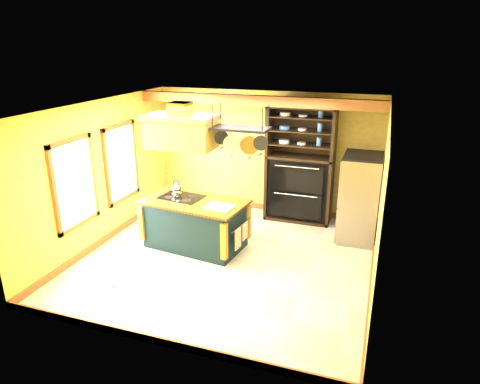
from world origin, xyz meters
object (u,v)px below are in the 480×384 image
Objects in this scene: pot_rack at (241,134)px; hutch at (300,177)px; range_hood at (181,130)px; kitchen_island at (195,223)px; refrigerator at (359,200)px.

pot_rack is 0.41× the size of hutch.
pot_rack is (1.10, 0.00, 0.00)m from range_hood.
range_hood and pot_rack have the same top height.
kitchen_island is 1.98m from pot_rack.
pot_rack reaches higher than kitchen_island.
kitchen_island is 0.81× the size of hutch.
refrigerator is at bearing -27.60° from hutch.
kitchen_island is at bearing -128.49° from hutch.
range_hood is 0.76× the size of refrigerator.
kitchen_island is at bearing 0.28° from range_hood.
hutch is (1.57, 1.98, 0.47)m from kitchen_island.
range_hood is at bearing -131.83° from hutch.
range_hood reaches higher than kitchen_island.
range_hood is 1.10m from pot_rack.
kitchen_island is 1.59× the size of range_hood.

